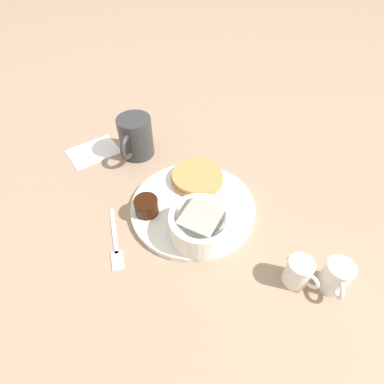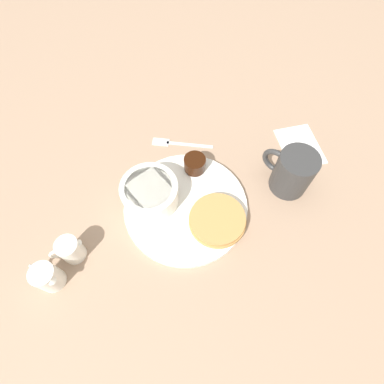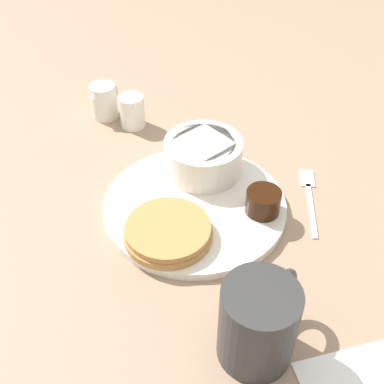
{
  "view_description": "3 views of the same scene",
  "coord_description": "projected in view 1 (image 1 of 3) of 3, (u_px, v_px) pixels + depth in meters",
  "views": [
    {
      "loc": [
        0.25,
        0.3,
        0.46
      ],
      "look_at": [
        -0.01,
        -0.02,
        0.03
      ],
      "focal_mm": 28.0,
      "sensor_mm": 36.0,
      "label": 1
    },
    {
      "loc": [
        -0.25,
        0.07,
        0.55
      ],
      "look_at": [
        0.01,
        -0.02,
        0.03
      ],
      "focal_mm": 28.0,
      "sensor_mm": 36.0,
      "label": 2
    },
    {
      "loc": [
        -0.16,
        -0.45,
        0.45
      ],
      "look_at": [
        -0.01,
        -0.01,
        0.04
      ],
      "focal_mm": 45.0,
      "sensor_mm": 36.0,
      "label": 3
    }
  ],
  "objects": [
    {
      "name": "creamer_pitcher_far",
      "position": [
        336.0,
        276.0,
        0.47
      ],
      "size": [
        0.05,
        0.05,
        0.06
      ],
      "color": "white",
      "rests_on": "ground_plane"
    },
    {
      "name": "butter_ramekin",
      "position": [
        194.0,
        238.0,
        0.52
      ],
      "size": [
        0.05,
        0.05,
        0.04
      ],
      "color": "white",
      "rests_on": "plate"
    },
    {
      "name": "napkin",
      "position": [
        93.0,
        151.0,
        0.72
      ],
      "size": [
        0.12,
        0.09,
        0.0
      ],
      "color": "white",
      "rests_on": "ground_plane"
    },
    {
      "name": "coffee_mug",
      "position": [
        136.0,
        137.0,
        0.68
      ],
      "size": [
        0.1,
        0.08,
        0.1
      ],
      "color": "#333333",
      "rests_on": "ground_plane"
    },
    {
      "name": "bowl",
      "position": [
        200.0,
        225.0,
        0.52
      ],
      "size": [
        0.11,
        0.11,
        0.05
      ],
      "color": "white",
      "rests_on": "plate"
    },
    {
      "name": "ground_plane",
      "position": [
        193.0,
        209.0,
        0.6
      ],
      "size": [
        4.0,
        4.0,
        0.0
      ],
      "primitive_type": "plane",
      "color": "#9E7F66"
    },
    {
      "name": "pancake_stack",
      "position": [
        197.0,
        177.0,
        0.63
      ],
      "size": [
        0.11,
        0.11,
        0.02
      ],
      "color": "#B78447",
      "rests_on": "plate"
    },
    {
      "name": "plate",
      "position": [
        193.0,
        207.0,
        0.6
      ],
      "size": [
        0.25,
        0.25,
        0.01
      ],
      "color": "white",
      "rests_on": "ground_plane"
    },
    {
      "name": "syrup_cup",
      "position": [
        146.0,
        206.0,
        0.57
      ],
      "size": [
        0.05,
        0.05,
        0.03
      ],
      "color": "black",
      "rests_on": "plate"
    },
    {
      "name": "fork",
      "position": [
        116.0,
        244.0,
        0.54
      ],
      "size": [
        0.07,
        0.13,
        0.0
      ],
      "color": "silver",
      "rests_on": "ground_plane"
    },
    {
      "name": "creamer_pitcher_near",
      "position": [
        298.0,
        272.0,
        0.47
      ],
      "size": [
        0.04,
        0.06,
        0.06
      ],
      "color": "white",
      "rests_on": "ground_plane"
    }
  ]
}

